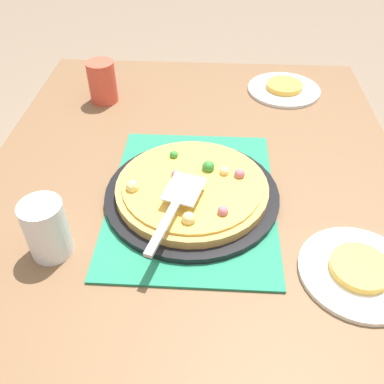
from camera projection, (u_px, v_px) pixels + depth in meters
The scene contains 12 objects.
ground_plane at pixel (192, 362), 1.43m from camera, with size 8.00×8.00×0.00m, color #84705B.
dining_table at pixel (192, 233), 1.01m from camera, with size 1.40×1.00×0.75m.
placemat at pixel (192, 198), 0.93m from camera, with size 0.48×0.36×0.01m, color #237F5B.
pizza_pan at pixel (192, 194), 0.92m from camera, with size 0.38×0.38×0.01m, color black.
pizza at pixel (192, 188), 0.91m from camera, with size 0.33×0.33×0.05m.
plate_near_left at pixel (358, 272), 0.78m from camera, with size 0.22×0.22×0.01m, color white.
plate_far_right at pixel (284, 90), 1.30m from camera, with size 0.22×0.22×0.01m, color white.
served_slice_left at pixel (360, 268), 0.77m from camera, with size 0.11×0.11×0.02m, color #EAB747.
served_slice_right at pixel (284, 86), 1.29m from camera, with size 0.11×0.11×0.02m, color gold.
cup_near at pixel (102, 82), 1.22m from camera, with size 0.08×0.08×0.12m, color #E04C38.
cup_far at pixel (47, 229), 0.78m from camera, with size 0.08×0.08×0.12m, color white.
pizza_server at pixel (176, 204), 0.82m from camera, with size 0.23×0.10×0.01m.
Camera 1 is at (-0.69, -0.04, 1.38)m, focal length 39.48 mm.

